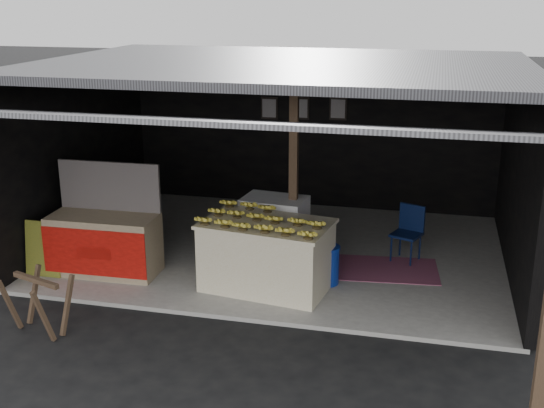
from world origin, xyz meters
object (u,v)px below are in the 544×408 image
(banana_table, at_px, (267,255))
(sawhorse, at_px, (38,298))
(plastic_chair, at_px, (409,228))
(neighbor_stall, at_px, (105,241))
(white_crate, at_px, (274,231))
(water_barrel, at_px, (326,266))

(banana_table, relative_size, sawhorse, 2.28)
(plastic_chair, bearing_deg, neighbor_stall, -138.66)
(sawhorse, bearing_deg, plastic_chair, 56.82)
(white_crate, relative_size, plastic_chair, 1.20)
(banana_table, bearing_deg, water_barrel, 31.83)
(neighbor_stall, relative_size, plastic_chair, 1.87)
(water_barrel, xyz_separation_m, plastic_chair, (1.07, 1.19, 0.24))
(sawhorse, height_order, water_barrel, sawhorse)
(banana_table, height_order, white_crate, white_crate)
(white_crate, bearing_deg, water_barrel, -25.77)
(banana_table, xyz_separation_m, water_barrel, (0.78, 0.34, -0.22))
(neighbor_stall, bearing_deg, sawhorse, -90.63)
(banana_table, relative_size, water_barrel, 3.56)
(banana_table, distance_m, water_barrel, 0.88)
(neighbor_stall, bearing_deg, white_crate, 20.64)
(water_barrel, bearing_deg, white_crate, 147.45)
(plastic_chair, bearing_deg, banana_table, -119.12)
(banana_table, relative_size, white_crate, 1.81)
(banana_table, xyz_separation_m, white_crate, (-0.11, 0.91, 0.03))
(white_crate, xyz_separation_m, sawhorse, (-2.29, -2.74, -0.11))
(sawhorse, height_order, plastic_chair, plastic_chair)
(sawhorse, distance_m, plastic_chair, 5.41)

